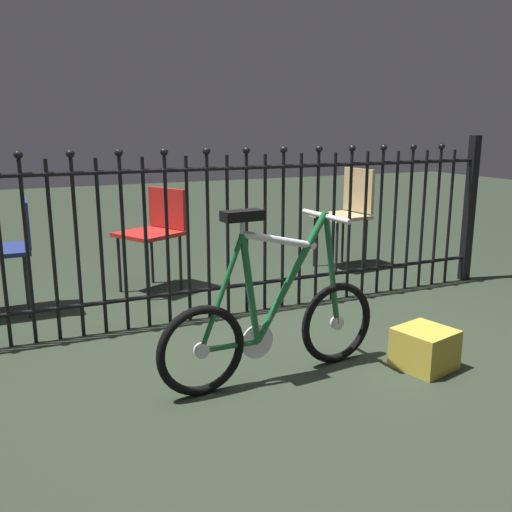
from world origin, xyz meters
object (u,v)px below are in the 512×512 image
Objects in this scene: chair_tan at (348,208)px; bicycle at (273,322)px; display_crate at (425,349)px; chair_navy at (8,243)px; chair_red at (156,227)px.

bicycle is at bearing -132.49° from chair_tan.
bicycle reaches higher than display_crate.
chair_tan reaches higher than display_crate.
chair_red is at bearing 7.78° from chair_navy.
chair_tan is (1.78, -0.02, 0.05)m from chair_red.
chair_red is 1.78m from chair_tan.
bicycle is 4.59× the size of display_crate.
chair_tan is (2.85, 0.12, 0.06)m from chair_navy.
chair_red is 0.88× the size of chair_tan.
chair_red is 2.91× the size of display_crate.
display_crate is at bearing -112.80° from chair_tan.
chair_navy is 0.88× the size of chair_tan.
chair_tan is at bearing 67.20° from display_crate.
bicycle is 2.08m from chair_navy.
chair_navy reaches higher than display_crate.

